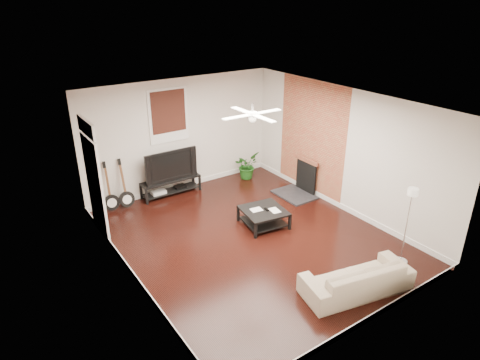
{
  "coord_description": "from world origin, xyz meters",
  "views": [
    {
      "loc": [
        -4.38,
        -6.04,
        4.61
      ],
      "look_at": [
        0.0,
        0.4,
        1.15
      ],
      "focal_mm": 31.61,
      "sensor_mm": 36.0,
      "label": 1
    }
  ],
  "objects": [
    {
      "name": "guitar_left",
      "position": [
        -1.96,
        2.75,
        0.59
      ],
      "size": [
        0.4,
        0.3,
        1.18
      ],
      "primitive_type": null,
      "rotation": [
        0.0,
        0.0,
        -0.13
      ],
      "color": "black",
      "rests_on": "floor"
    },
    {
      "name": "fireplace",
      "position": [
        2.2,
        1.0,
        0.46
      ],
      "size": [
        0.8,
        1.1,
        0.92
      ],
      "primitive_type": "cube",
      "color": "black",
      "rests_on": "floor"
    },
    {
      "name": "sofa",
      "position": [
        0.47,
        -2.37,
        0.27
      ],
      "size": [
        1.98,
        1.11,
        0.54
      ],
      "primitive_type": "imported",
      "rotation": [
        0.0,
        0.0,
        2.93
      ],
      "color": "#BAA88C",
      "rests_on": "floor"
    },
    {
      "name": "guitar_right",
      "position": [
        -1.61,
        2.72,
        0.59
      ],
      "size": [
        0.37,
        0.27,
        1.18
      ],
      "primitive_type": null,
      "rotation": [
        0.0,
        0.0,
        -0.03
      ],
      "color": "black",
      "rests_on": "floor"
    },
    {
      "name": "tv",
      "position": [
        -0.45,
        2.8,
        0.8
      ],
      "size": [
        1.33,
        0.17,
        0.76
      ],
      "primitive_type": "imported",
      "color": "black",
      "rests_on": "tv_stand"
    },
    {
      "name": "ceiling_fan",
      "position": [
        0.0,
        0.0,
        2.6
      ],
      "size": [
        1.24,
        1.24,
        0.32
      ],
      "primitive_type": null,
      "color": "white",
      "rests_on": "ceiling"
    },
    {
      "name": "door_left",
      "position": [
        -2.46,
        1.9,
        1.25
      ],
      "size": [
        0.08,
        1.0,
        2.5
      ],
      "primitive_type": "cube",
      "color": "white",
      "rests_on": "wall_left"
    },
    {
      "name": "window_back",
      "position": [
        -0.3,
        2.97,
        1.95
      ],
      "size": [
        1.0,
        0.06,
        1.3
      ],
      "primitive_type": "cube",
      "color": "#35110E",
      "rests_on": "wall_back"
    },
    {
      "name": "brick_accent",
      "position": [
        2.49,
        1.0,
        1.4
      ],
      "size": [
        0.02,
        2.2,
        2.8
      ],
      "primitive_type": "cube",
      "color": "#B15339",
      "rests_on": "floor"
    },
    {
      "name": "floor_lamp",
      "position": [
        1.82,
        -2.27,
        0.76
      ],
      "size": [
        0.3,
        0.3,
        1.52
      ],
      "primitive_type": null,
      "rotation": [
        0.0,
        0.0,
        -0.21
      ],
      "color": "silver",
      "rests_on": "floor"
    },
    {
      "name": "tv_stand",
      "position": [
        -0.45,
        2.78,
        0.21
      ],
      "size": [
        1.48,
        0.4,
        0.42
      ],
      "primitive_type": "cube",
      "color": "black",
      "rests_on": "floor"
    },
    {
      "name": "potted_plant",
      "position": [
        1.69,
        2.58,
        0.35
      ],
      "size": [
        0.82,
        0.78,
        0.71
      ],
      "primitive_type": "imported",
      "rotation": [
        0.0,
        0.0,
        0.47
      ],
      "color": "#1C5719",
      "rests_on": "floor"
    },
    {
      "name": "coffee_table",
      "position": [
        0.53,
        0.27,
        0.18
      ],
      "size": [
        0.99,
        0.99,
        0.37
      ],
      "primitive_type": "cube",
      "rotation": [
        0.0,
        0.0,
        -0.15
      ],
      "color": "black",
      "rests_on": "floor"
    },
    {
      "name": "room",
      "position": [
        0.0,
        0.0,
        1.4
      ],
      "size": [
        5.01,
        6.01,
        2.81
      ],
      "color": "black",
      "rests_on": "ground"
    }
  ]
}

